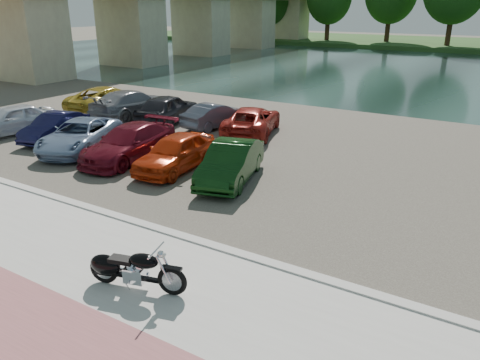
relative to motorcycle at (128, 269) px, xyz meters
The scene contains 20 objects.
ground 1.03m from the motorcycle, 144.03° to the left, with size 200.00×200.00×0.00m, color #595447.
promenade 1.00m from the motorcycle, 144.72° to the right, with size 60.00×6.00×0.10m, color #B9B6AE.
pink_path 2.16m from the motorcycle, 109.29° to the right, with size 60.00×2.00×0.01m, color #915153.
kerb 2.65m from the motorcycle, 105.56° to the left, with size 60.00×0.30×0.14m, color #B9B6AE.
parking_lot 11.54m from the motorcycle, 93.47° to the left, with size 60.00×18.00×0.04m, color #464039.
river 40.52m from the motorcycle, 90.99° to the left, with size 120.00×40.00×0.00m, color #172A26.
far_bank 72.51m from the motorcycle, 90.55° to the left, with size 120.00×24.00×0.60m, color #214619.
bridge 50.72m from the motorcycle, 124.64° to the left, with size 7.00×56.00×8.55m.
motorcycle is the anchor object (origin of this frame).
car_0 15.78m from the motorcycle, 154.41° to the left, with size 1.66×4.12×1.40m, color silver.
car_1 13.62m from the motorcycle, 148.01° to the left, with size 1.30×3.72×1.23m, color #121137.
car_2 11.40m from the motorcycle, 144.17° to the left, with size 2.16×4.69×1.30m, color #788EAE.
car_3 9.47m from the motorcycle, 133.66° to the left, with size 1.92×4.73×1.37m, color maroon.
car_4 8.01m from the motorcycle, 121.36° to the left, with size 1.61×4.00×1.36m, color #BD2F0C.
car_5 7.12m from the motorcycle, 104.08° to the left, with size 1.45×4.15×1.37m, color black.
car_6 19.07m from the motorcycle, 137.37° to the left, with size 2.42×5.25×1.46m, color gold.
car_7 17.24m from the motorcycle, 133.26° to the left, with size 2.10×5.16×1.50m, color gray.
car_8 15.57m from the motorcycle, 126.48° to the left, with size 1.80×4.47×1.52m, color black.
car_9 14.57m from the motorcycle, 116.76° to the left, with size 1.31×3.74×1.23m, color #575968.
car_10 13.65m from the motorcycle, 108.62° to the left, with size 2.18×4.72×1.31m, color #A2231B.
Camera 1 is at (7.39, -6.78, 5.97)m, focal length 35.00 mm.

